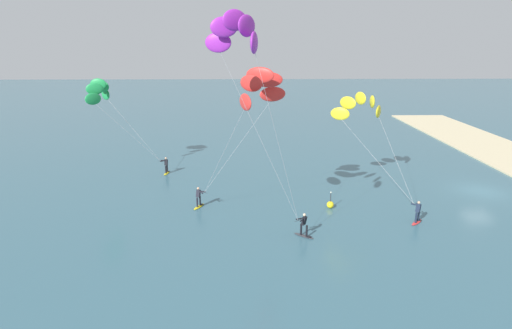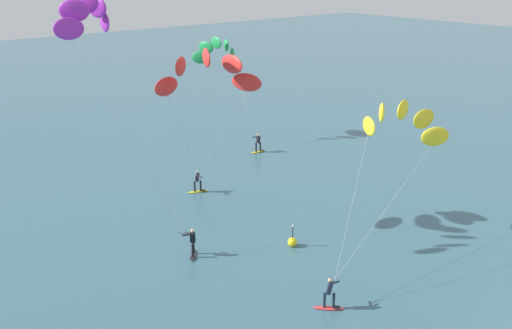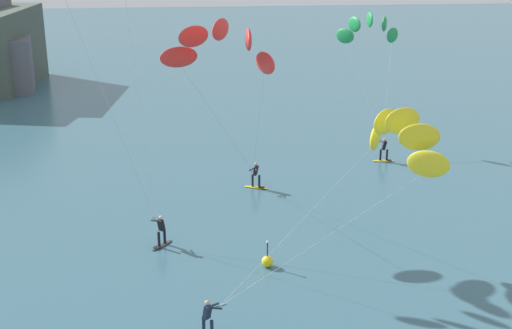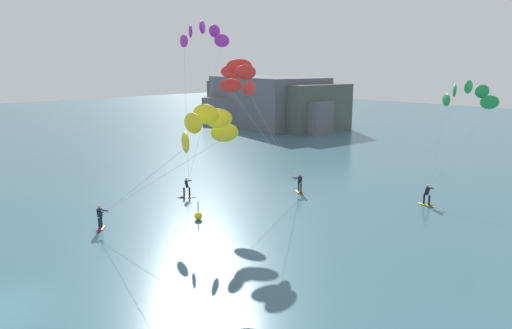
{
  "view_description": "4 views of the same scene",
  "coord_description": "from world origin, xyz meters",
  "px_view_note": "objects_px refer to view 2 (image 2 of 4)",
  "views": [
    {
      "loc": [
        -35.45,
        20.71,
        12.74
      ],
      "look_at": [
        -5.49,
        20.05,
        4.17
      ],
      "focal_mm": 30.11,
      "sensor_mm": 36.0,
      "label": 1
    },
    {
      "loc": [
        -24.48,
        -7.59,
        15.87
      ],
      "look_at": [
        -2.29,
        19.11,
        3.43
      ],
      "focal_mm": 40.02,
      "sensor_mm": 36.0,
      "label": 2
    },
    {
      "loc": [
        -7.07,
        -16.1,
        15.89
      ],
      "look_at": [
        -3.5,
        21.73,
        2.55
      ],
      "focal_mm": 49.42,
      "sensor_mm": 36.0,
      "label": 3
    },
    {
      "loc": [
        21.37,
        -4.9,
        10.75
      ],
      "look_at": [
        -4.75,
        20.86,
        2.79
      ],
      "focal_mm": 32.67,
      "sensor_mm": 36.0,
      "label": 4
    }
  ],
  "objects_px": {
    "kitesurfer_mid_water": "(92,26)",
    "kitesurfer_nearshore": "(399,127)",
    "kitesurfer_far_out": "(206,76)",
    "marker_buoy": "(292,242)",
    "kitesurfer_downwind": "(218,54)"
  },
  "relations": [
    {
      "from": "kitesurfer_nearshore",
      "to": "marker_buoy",
      "type": "height_order",
      "value": "kitesurfer_nearshore"
    },
    {
      "from": "kitesurfer_far_out",
      "to": "kitesurfer_nearshore",
      "type": "bearing_deg",
      "value": -54.52
    },
    {
      "from": "kitesurfer_nearshore",
      "to": "kitesurfer_mid_water",
      "type": "relative_size",
      "value": 0.71
    },
    {
      "from": "kitesurfer_mid_water",
      "to": "kitesurfer_nearshore",
      "type": "bearing_deg",
      "value": -38.82
    },
    {
      "from": "kitesurfer_nearshore",
      "to": "kitesurfer_mid_water",
      "type": "xyz_separation_m",
      "value": [
        -12.84,
        10.33,
        5.52
      ]
    },
    {
      "from": "marker_buoy",
      "to": "kitesurfer_downwind",
      "type": "bearing_deg",
      "value": 64.51
    },
    {
      "from": "kitesurfer_far_out",
      "to": "kitesurfer_downwind",
      "type": "xyz_separation_m",
      "value": [
        11.47,
        14.56,
        -1.51
      ]
    },
    {
      "from": "kitesurfer_far_out",
      "to": "marker_buoy",
      "type": "xyz_separation_m",
      "value": [
        1.74,
        -5.84,
        -9.15
      ]
    },
    {
      "from": "kitesurfer_mid_water",
      "to": "kitesurfer_downwind",
      "type": "bearing_deg",
      "value": 37.04
    },
    {
      "from": "kitesurfer_nearshore",
      "to": "kitesurfer_mid_water",
      "type": "distance_m",
      "value": 17.37
    },
    {
      "from": "kitesurfer_nearshore",
      "to": "kitesurfer_mid_water",
      "type": "height_order",
      "value": "kitesurfer_mid_water"
    },
    {
      "from": "kitesurfer_far_out",
      "to": "kitesurfer_downwind",
      "type": "relative_size",
      "value": 1.18
    },
    {
      "from": "kitesurfer_mid_water",
      "to": "kitesurfer_far_out",
      "type": "xyz_separation_m",
      "value": [
        6.3,
        -1.15,
        -3.22
      ]
    },
    {
      "from": "kitesurfer_mid_water",
      "to": "kitesurfer_downwind",
      "type": "xyz_separation_m",
      "value": [
        17.77,
        13.41,
        -4.72
      ]
    },
    {
      "from": "kitesurfer_far_out",
      "to": "marker_buoy",
      "type": "bearing_deg",
      "value": -73.43
    }
  ]
}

